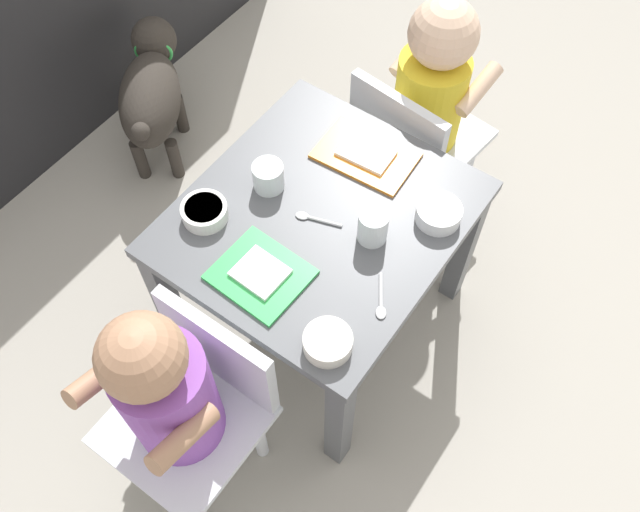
% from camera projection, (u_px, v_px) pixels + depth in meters
% --- Properties ---
extents(ground_plane, '(7.00, 7.00, 0.00)m').
position_uv_depth(ground_plane, '(320.00, 316.00, 1.77)').
color(ground_plane, '#9E998E').
extents(dining_table, '(0.59, 0.53, 0.45)m').
position_uv_depth(dining_table, '(320.00, 236.00, 1.46)').
color(dining_table, '#515459').
rests_on(dining_table, ground).
extents(seated_child_left, '(0.28, 0.28, 0.69)m').
position_uv_depth(seated_child_left, '(171.00, 391.00, 1.22)').
color(seated_child_left, silver).
rests_on(seated_child_left, ground).
extents(seated_child_right, '(0.31, 0.31, 0.67)m').
position_uv_depth(seated_child_right, '(428.00, 94.00, 1.62)').
color(seated_child_right, silver).
rests_on(seated_child_right, ground).
extents(dog, '(0.40, 0.34, 0.33)m').
position_uv_depth(dog, '(151.00, 90.00, 1.90)').
color(dog, '#332D28').
rests_on(dog, ground).
extents(food_tray_left, '(0.16, 0.18, 0.02)m').
position_uv_depth(food_tray_left, '(260.00, 274.00, 1.31)').
color(food_tray_left, green).
rests_on(food_tray_left, dining_table).
extents(food_tray_right, '(0.15, 0.22, 0.02)m').
position_uv_depth(food_tray_right, '(366.00, 155.00, 1.47)').
color(food_tray_right, orange).
rests_on(food_tray_right, dining_table).
extents(water_cup_left, '(0.07, 0.07, 0.06)m').
position_uv_depth(water_cup_left, '(270.00, 176.00, 1.41)').
color(water_cup_left, white).
rests_on(water_cup_left, dining_table).
extents(water_cup_right, '(0.06, 0.06, 0.07)m').
position_uv_depth(water_cup_right, '(373.00, 227.00, 1.33)').
color(water_cup_right, white).
rests_on(water_cup_right, dining_table).
extents(cereal_bowl_right_side, '(0.09, 0.09, 0.03)m').
position_uv_depth(cereal_bowl_right_side, '(328.00, 342.00, 1.22)').
color(cereal_bowl_right_side, silver).
rests_on(cereal_bowl_right_side, dining_table).
extents(veggie_bowl_near, '(0.09, 0.09, 0.04)m').
position_uv_depth(veggie_bowl_near, '(439.00, 213.00, 1.37)').
color(veggie_bowl_near, white).
rests_on(veggie_bowl_near, dining_table).
extents(cereal_bowl_left_side, '(0.09, 0.09, 0.03)m').
position_uv_depth(cereal_bowl_left_side, '(204.00, 212.00, 1.37)').
color(cereal_bowl_left_side, white).
rests_on(cereal_bowl_left_side, dining_table).
extents(spoon_by_left_tray, '(0.09, 0.07, 0.01)m').
position_uv_depth(spoon_by_left_tray, '(381.00, 301.00, 1.28)').
color(spoon_by_left_tray, silver).
rests_on(spoon_by_left_tray, dining_table).
extents(spoon_by_right_tray, '(0.04, 0.10, 0.01)m').
position_uv_depth(spoon_by_right_tray, '(314.00, 219.00, 1.38)').
color(spoon_by_right_tray, silver).
rests_on(spoon_by_right_tray, dining_table).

